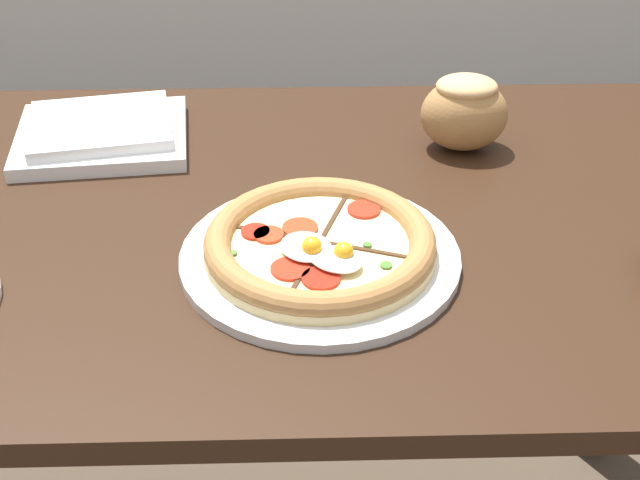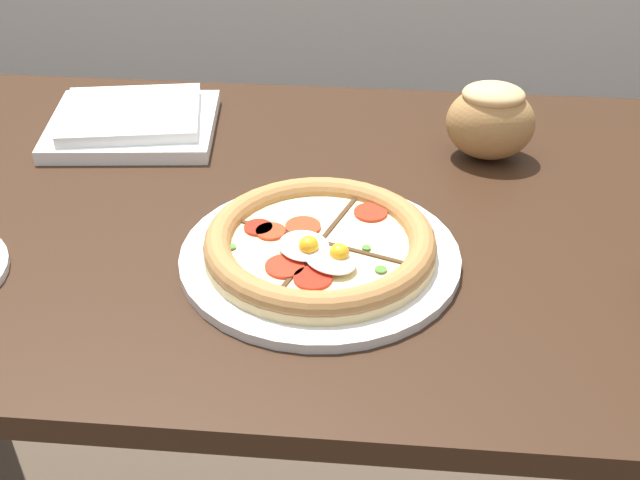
{
  "view_description": "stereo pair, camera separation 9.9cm",
  "coord_description": "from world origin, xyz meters",
  "px_view_note": "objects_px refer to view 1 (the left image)",
  "views": [
    {
      "loc": [
        0.07,
        -0.93,
        1.35
      ],
      "look_at": [
        0.1,
        -0.1,
        0.79
      ],
      "focal_mm": 50.0,
      "sensor_mm": 36.0,
      "label": 1
    },
    {
      "loc": [
        0.17,
        -0.93,
        1.35
      ],
      "look_at": [
        0.1,
        -0.1,
        0.79
      ],
      "focal_mm": 50.0,
      "sensor_mm": 36.0,
      "label": 2
    }
  ],
  "objects_px": {
    "napkin_folded": "(101,133)",
    "dining_table": "(244,286)",
    "pizza": "(320,248)",
    "bread_piece_near": "(464,111)"
  },
  "relations": [
    {
      "from": "pizza",
      "to": "napkin_folded",
      "type": "height_order",
      "value": "pizza"
    },
    {
      "from": "pizza",
      "to": "bread_piece_near",
      "type": "distance_m",
      "value": 0.34
    },
    {
      "from": "dining_table",
      "to": "bread_piece_near",
      "type": "xyz_separation_m",
      "value": [
        0.3,
        0.17,
        0.17
      ]
    },
    {
      "from": "napkin_folded",
      "to": "pizza",
      "type": "bearing_deg",
      "value": -45.02
    },
    {
      "from": "napkin_folded",
      "to": "bread_piece_near",
      "type": "xyz_separation_m",
      "value": [
        0.5,
        -0.03,
        0.04
      ]
    },
    {
      "from": "pizza",
      "to": "napkin_folded",
      "type": "relative_size",
      "value": 1.26
    },
    {
      "from": "bread_piece_near",
      "to": "pizza",
      "type": "bearing_deg",
      "value": -127.05
    },
    {
      "from": "dining_table",
      "to": "pizza",
      "type": "bearing_deg",
      "value": -47.42
    },
    {
      "from": "napkin_folded",
      "to": "dining_table",
      "type": "bearing_deg",
      "value": -43.79
    },
    {
      "from": "pizza",
      "to": "napkin_folded",
      "type": "bearing_deg",
      "value": 134.98
    }
  ]
}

